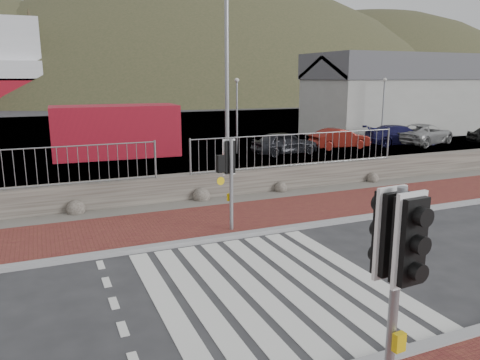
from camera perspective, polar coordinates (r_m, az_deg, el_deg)
name	(u,v)px	position (r m, az deg, el deg)	size (l,w,h in m)	color
ground	(269,287)	(9.75, 3.51, -12.84)	(220.00, 220.00, 0.00)	#28282B
sidewalk_far	(199,223)	(13.63, -5.04, -5.22)	(40.00, 3.00, 0.08)	brown
kerb_far	(217,238)	(12.28, -2.82, -7.14)	(40.00, 0.25, 0.12)	gray
zebra_crossing	(269,286)	(9.75, 3.51, -12.81)	(4.62, 5.60, 0.01)	silver
gravel_strip	(180,206)	(15.47, -7.36, -3.16)	(40.00, 1.50, 0.06)	#59544C
stone_wall	(173,188)	(16.11, -8.19, -1.01)	(40.00, 0.60, 0.90)	#4C453E
railing	(173,149)	(15.71, -8.20, 3.74)	(18.07, 0.07, 1.22)	gray
quay	(99,135)	(36.22, -16.78, 5.30)	(120.00, 40.00, 0.50)	#4C4C4F
water	(69,107)	(70.99, -20.15, 8.32)	(220.00, 50.00, 0.05)	#3F4C54
harbor_building	(391,94)	(36.72, 17.91, 9.92)	(12.20, 6.20, 5.80)	#9E9E99
hills_backdrop	(105,213)	(100.13, -16.19, -3.86)	(254.00, 90.00, 100.00)	#333620
traffic_signal_near	(397,257)	(5.75, 18.63, -8.86)	(0.44, 0.28, 2.96)	gray
traffic_signal_far	(230,165)	(12.42, -1.22, 1.84)	(0.63, 0.26, 2.58)	gray
streetlight	(231,58)	(17.18, -1.12, 14.65)	(1.72, 0.87, 8.58)	gray
shipping_container	(116,131)	(25.93, -14.91, 5.80)	(6.49, 2.70, 2.70)	maroon
car_a	(285,143)	(25.84, 5.47, 4.52)	(1.49, 3.71, 1.26)	black
car_b	(340,139)	(28.49, 12.06, 4.97)	(1.26, 3.62, 1.19)	#62130E
car_c	(400,135)	(30.79, 18.91, 5.18)	(1.77, 4.35, 1.26)	#161542
car_d	(423,134)	(31.75, 21.45, 5.23)	(2.18, 4.73, 1.31)	gray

